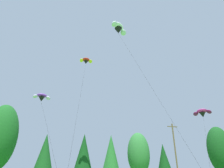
% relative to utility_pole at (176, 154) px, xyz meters
% --- Properties ---
extents(treeline_tree_c, '(5.93, 5.93, 15.29)m').
position_rel_utility_pole_xyz_m(treeline_tree_c, '(-32.36, 5.21, 2.83)').
color(treeline_tree_c, '#472D19').
rests_on(treeline_tree_c, ground_plane).
extents(treeline_tree_d, '(3.86, 3.86, 10.27)m').
position_rel_utility_pole_xyz_m(treeline_tree_d, '(-24.24, 6.23, 0.00)').
color(treeline_tree_d, '#472D19').
rests_on(treeline_tree_d, ground_plane).
extents(treeline_tree_e, '(3.91, 3.91, 10.51)m').
position_rel_utility_pole_xyz_m(treeline_tree_e, '(-16.90, 5.62, 0.16)').
color(treeline_tree_e, '#472D19').
rests_on(treeline_tree_e, ground_plane).
extents(treeline_tree_f, '(4.13, 4.13, 11.52)m').
position_rel_utility_pole_xyz_m(treeline_tree_f, '(-10.16, 10.34, 0.79)').
color(treeline_tree_f, '#472D19').
rests_on(treeline_tree_f, ground_plane).
extents(treeline_tree_g, '(5.08, 5.08, 12.16)m').
position_rel_utility_pole_xyz_m(treeline_tree_g, '(-3.83, 9.56, 0.93)').
color(treeline_tree_g, '#472D19').
rests_on(treeline_tree_g, ground_plane).
extents(treeline_tree_h, '(3.76, 3.76, 9.82)m').
position_rel_utility_pole_xyz_m(treeline_tree_h, '(2.48, 9.69, -0.28)').
color(treeline_tree_h, '#472D19').
rests_on(treeline_tree_h, ground_plane).
extents(treeline_tree_i, '(5.51, 5.51, 13.73)m').
position_rel_utility_pole_xyz_m(treeline_tree_i, '(14.91, 5.44, 1.89)').
color(treeline_tree_i, '#472D19').
rests_on(treeline_tree_i, ground_plane).
extents(utility_pole, '(2.20, 0.26, 12.30)m').
position_rel_utility_pole_xyz_m(utility_pole, '(0.00, 0.00, 0.00)').
color(utility_pole, brown).
rests_on(utility_pole, ground_plane).
extents(parafoil_kite_high_red_yellow, '(4.14, 19.85, 22.43)m').
position_rel_utility_pole_xyz_m(parafoil_kite_high_red_yellow, '(-18.37, -2.37, 16.54)').
color(parafoil_kite_high_red_yellow, red).
extents(parafoil_kite_mid_magenta, '(10.43, 12.29, 10.38)m').
position_rel_utility_pole_xyz_m(parafoil_kite_mid_magenta, '(-1.04, -10.85, 4.89)').
color(parafoil_kite_mid_magenta, '#D12893').
extents(parafoil_kite_far_purple, '(4.64, 12.23, 11.30)m').
position_rel_utility_pole_xyz_m(parafoil_kite_far_purple, '(-24.65, -9.94, 5.53)').
color(parafoil_kite_far_purple, purple).
extents(parafoil_kite_low_white, '(5.87, 11.45, 23.26)m').
position_rel_utility_pole_xyz_m(parafoil_kite_low_white, '(-14.45, -11.92, 17.50)').
color(parafoil_kite_low_white, white).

